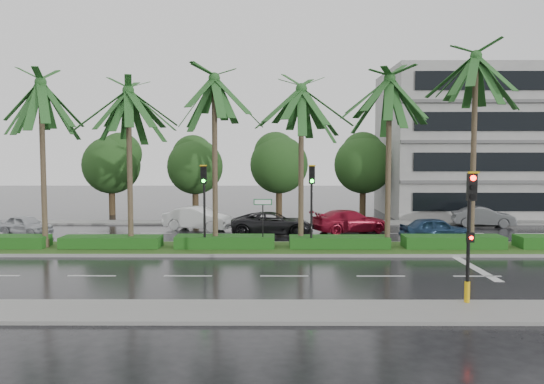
{
  "coord_description": "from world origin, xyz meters",
  "views": [
    {
      "loc": [
        -0.43,
        -26.65,
        5.01
      ],
      "look_at": [
        -0.53,
        1.5,
        3.04
      ],
      "focal_mm": 35.0,
      "sensor_mm": 36.0,
      "label": 1
    }
  ],
  "objects_px": {
    "signal_median_left": "(204,194)",
    "car_white": "(198,219)",
    "car_blue": "(436,229)",
    "street_sign": "(263,211)",
    "signal_near": "(470,232)",
    "car_silver": "(26,225)",
    "car_grey": "(483,217)",
    "car_darkgrey": "(273,224)",
    "car_red": "(350,221)"
  },
  "relations": [
    {
      "from": "car_blue",
      "to": "car_grey",
      "type": "xyz_separation_m",
      "value": [
        5.29,
        6.36,
        -0.01
      ]
    },
    {
      "from": "car_white",
      "to": "car_silver",
      "type": "bearing_deg",
      "value": 120.62
    },
    {
      "from": "car_silver",
      "to": "car_white",
      "type": "xyz_separation_m",
      "value": [
        10.5,
        2.27,
        0.14
      ]
    },
    {
      "from": "car_white",
      "to": "car_grey",
      "type": "xyz_separation_m",
      "value": [
        19.79,
        1.81,
        -0.08
      ]
    },
    {
      "from": "signal_near",
      "to": "street_sign",
      "type": "height_order",
      "value": "signal_near"
    },
    {
      "from": "signal_median_left",
      "to": "street_sign",
      "type": "distance_m",
      "value": 3.13
    },
    {
      "from": "street_sign",
      "to": "signal_median_left",
      "type": "bearing_deg",
      "value": -176.53
    },
    {
      "from": "car_darkgrey",
      "to": "car_red",
      "type": "relative_size",
      "value": 1.03
    },
    {
      "from": "car_blue",
      "to": "car_white",
      "type": "bearing_deg",
      "value": 65.1
    },
    {
      "from": "car_white",
      "to": "car_darkgrey",
      "type": "height_order",
      "value": "car_white"
    },
    {
      "from": "car_darkgrey",
      "to": "car_red",
      "type": "bearing_deg",
      "value": -75.21
    },
    {
      "from": "car_silver",
      "to": "car_red",
      "type": "xyz_separation_m",
      "value": [
        20.5,
        1.16,
        0.11
      ]
    },
    {
      "from": "car_red",
      "to": "car_grey",
      "type": "relative_size",
      "value": 1.21
    },
    {
      "from": "car_white",
      "to": "car_red",
      "type": "bearing_deg",
      "value": -77.92
    },
    {
      "from": "street_sign",
      "to": "car_red",
      "type": "xyz_separation_m",
      "value": [
        5.5,
        6.96,
        -1.39
      ]
    },
    {
      "from": "signal_median_left",
      "to": "car_darkgrey",
      "type": "xyz_separation_m",
      "value": [
        3.5,
        5.99,
        -2.27
      ]
    },
    {
      "from": "signal_median_left",
      "to": "car_white",
      "type": "height_order",
      "value": "signal_median_left"
    },
    {
      "from": "car_red",
      "to": "car_grey",
      "type": "height_order",
      "value": "car_red"
    },
    {
      "from": "street_sign",
      "to": "car_white",
      "type": "bearing_deg",
      "value": 119.15
    },
    {
      "from": "signal_near",
      "to": "car_grey",
      "type": "bearing_deg",
      "value": 67.24
    },
    {
      "from": "street_sign",
      "to": "car_red",
      "type": "bearing_deg",
      "value": 51.68
    },
    {
      "from": "car_blue",
      "to": "street_sign",
      "type": "bearing_deg",
      "value": 101.91
    },
    {
      "from": "car_silver",
      "to": "car_white",
      "type": "height_order",
      "value": "car_white"
    },
    {
      "from": "signal_median_left",
      "to": "car_white",
      "type": "relative_size",
      "value": 0.94
    },
    {
      "from": "car_darkgrey",
      "to": "car_blue",
      "type": "distance_m",
      "value": 9.77
    },
    {
      "from": "car_white",
      "to": "car_grey",
      "type": "height_order",
      "value": "car_white"
    },
    {
      "from": "car_white",
      "to": "car_grey",
      "type": "bearing_deg",
      "value": -66.36
    },
    {
      "from": "signal_near",
      "to": "car_red",
      "type": "distance_m",
      "value": 16.99
    },
    {
      "from": "signal_median_left",
      "to": "car_silver",
      "type": "distance_m",
      "value": 13.62
    },
    {
      "from": "signal_median_left",
      "to": "street_sign",
      "type": "bearing_deg",
      "value": 3.47
    },
    {
      "from": "street_sign",
      "to": "car_blue",
      "type": "xyz_separation_m",
      "value": [
        10.0,
        3.52,
        -1.43
      ]
    },
    {
      "from": "car_red",
      "to": "car_white",
      "type": "bearing_deg",
      "value": 63.51
    },
    {
      "from": "street_sign",
      "to": "car_silver",
      "type": "bearing_deg",
      "value": 158.86
    },
    {
      "from": "signal_median_left",
      "to": "car_red",
      "type": "xyz_separation_m",
      "value": [
        8.5,
        7.14,
        -2.27
      ]
    },
    {
      "from": "car_silver",
      "to": "signal_median_left",
      "type": "bearing_deg",
      "value": -91.58
    },
    {
      "from": "street_sign",
      "to": "car_grey",
      "type": "bearing_deg",
      "value": 32.87
    },
    {
      "from": "car_darkgrey",
      "to": "car_grey",
      "type": "distance_m",
      "value": 15.34
    },
    {
      "from": "signal_near",
      "to": "car_silver",
      "type": "xyz_separation_m",
      "value": [
        -22.0,
        15.67,
        -1.88
      ]
    },
    {
      "from": "car_silver",
      "to": "car_white",
      "type": "distance_m",
      "value": 10.74
    },
    {
      "from": "car_darkgrey",
      "to": "car_red",
      "type": "distance_m",
      "value": 5.13
    },
    {
      "from": "signal_median_left",
      "to": "car_silver",
      "type": "bearing_deg",
      "value": 153.5
    },
    {
      "from": "car_silver",
      "to": "car_grey",
      "type": "bearing_deg",
      "value": -57.41
    },
    {
      "from": "car_grey",
      "to": "car_darkgrey",
      "type": "bearing_deg",
      "value": 115.4
    },
    {
      "from": "car_darkgrey",
      "to": "street_sign",
      "type": "bearing_deg",
      "value": 176.95
    },
    {
      "from": "street_sign",
      "to": "car_grey",
      "type": "xyz_separation_m",
      "value": [
        15.29,
        9.88,
        -1.44
      ]
    },
    {
      "from": "car_silver",
      "to": "car_darkgrey",
      "type": "distance_m",
      "value": 15.5
    },
    {
      "from": "street_sign",
      "to": "car_darkgrey",
      "type": "distance_m",
      "value": 6.0
    },
    {
      "from": "signal_near",
      "to": "signal_median_left",
      "type": "relative_size",
      "value": 1.0
    },
    {
      "from": "signal_median_left",
      "to": "car_grey",
      "type": "distance_m",
      "value": 21.0
    },
    {
      "from": "car_red",
      "to": "car_grey",
      "type": "bearing_deg",
      "value": -93.54
    }
  ]
}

